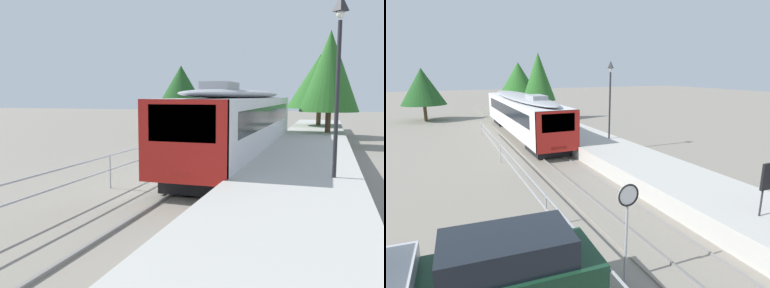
% 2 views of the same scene
% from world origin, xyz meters
% --- Properties ---
extents(ground_plane, '(160.00, 160.00, 0.00)m').
position_xyz_m(ground_plane, '(-3.00, 22.00, 0.00)').
color(ground_plane, gray).
extents(track_rails, '(3.20, 60.00, 0.14)m').
position_xyz_m(track_rails, '(0.00, 22.00, 0.03)').
color(track_rails, gray).
rests_on(track_rails, ground).
extents(commuter_train, '(2.82, 18.17, 3.74)m').
position_xyz_m(commuter_train, '(0.00, 28.43, 2.14)').
color(commuter_train, silver).
rests_on(commuter_train, track_rails).
extents(station_platform, '(3.90, 60.00, 0.90)m').
position_xyz_m(station_platform, '(3.25, 22.00, 0.45)').
color(station_platform, '#B7B5AD').
rests_on(station_platform, ground).
extents(platform_lamp_mid_platform, '(0.34, 0.34, 5.35)m').
position_xyz_m(platform_lamp_mid_platform, '(4.35, 20.91, 4.62)').
color(platform_lamp_mid_platform, '#232328').
rests_on(platform_lamp_mid_platform, station_platform).
extents(speed_limit_sign, '(0.61, 0.10, 2.81)m').
position_xyz_m(speed_limit_sign, '(-2.31, 8.21, 2.12)').
color(speed_limit_sign, '#9EA0A5').
rests_on(speed_limit_sign, ground).
extents(carpark_fence, '(0.06, 36.06, 1.25)m').
position_xyz_m(carpark_fence, '(-3.30, 12.00, 0.91)').
color(carpark_fence, '#9EA0A5').
rests_on(carpark_fence, ground).
extents(parked_suv_dark_green, '(4.70, 2.16, 2.04)m').
position_xyz_m(parked_suv_dark_green, '(-5.55, 8.33, 1.06)').
color(parked_suv_dark_green, '#143823').
rests_on(parked_suv_dark_green, ground).
extents(tree_behind_carpark, '(4.83, 4.83, 5.93)m').
position_xyz_m(tree_behind_carpark, '(-8.01, 41.56, 3.87)').
color(tree_behind_carpark, brown).
rests_on(tree_behind_carpark, ground).
extents(tree_behind_station_far, '(5.30, 5.30, 6.70)m').
position_xyz_m(tree_behind_station_far, '(3.35, 43.43, 4.52)').
color(tree_behind_station_far, brown).
rests_on(tree_behind_station_far, ground).
extents(tree_distant_left, '(3.84, 3.84, 7.62)m').
position_xyz_m(tree_distant_left, '(4.10, 36.84, 4.94)').
color(tree_distant_left, brown).
rests_on(tree_distant_left, ground).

